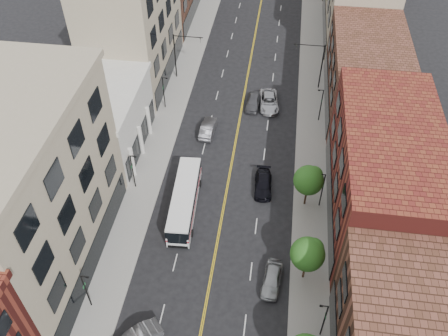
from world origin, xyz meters
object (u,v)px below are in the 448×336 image
at_px(car_lane_b, 269,101).
at_px(car_lane_behind, 208,128).
at_px(car_lane_c, 253,102).
at_px(car_parked_far, 272,279).
at_px(car_lane_a, 263,184).
at_px(city_bus, 185,199).

bearing_deg(car_lane_b, car_lane_behind, -144.48).
height_order(car_lane_b, car_lane_c, car_lane_b).
height_order(car_lane_behind, car_lane_c, car_lane_behind).
bearing_deg(car_lane_b, car_lane_c, -177.06).
height_order(car_parked_far, car_lane_a, car_parked_far).
bearing_deg(car_lane_behind, car_parked_far, 116.59).
distance_m(car_parked_far, car_lane_c, 29.57).
relative_size(city_bus, car_lane_behind, 2.34).
bearing_deg(car_lane_behind, car_lane_c, -126.89).
bearing_deg(car_parked_far, car_lane_b, 100.27).
relative_size(car_lane_behind, car_lane_c, 1.06).
bearing_deg(car_lane_behind, city_bus, 90.65).
bearing_deg(car_lane_c, car_parked_far, -77.54).
distance_m(car_lane_a, car_lane_b, 16.56).
bearing_deg(car_lane_c, car_lane_b, 13.51).
height_order(city_bus, car_lane_c, city_bus).
relative_size(car_lane_behind, car_lane_b, 0.84).
xyz_separation_m(car_lane_behind, car_lane_c, (5.51, 6.75, -0.02)).
bearing_deg(car_lane_behind, car_lane_a, 133.51).
height_order(car_lane_behind, car_lane_a, car_lane_behind).
distance_m(city_bus, car_lane_c, 21.56).
bearing_deg(city_bus, car_lane_a, 24.66).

